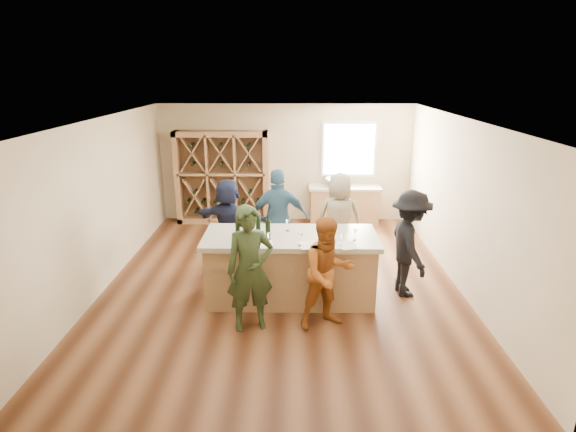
{
  "coord_description": "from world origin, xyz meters",
  "views": [
    {
      "loc": [
        0.2,
        -7.12,
        3.54
      ],
      "look_at": [
        0.1,
        0.2,
        1.15
      ],
      "focal_mm": 28.0,
      "sensor_mm": 36.0,
      "label": 1
    }
  ],
  "objects_px": {
    "tasting_counter_base": "(290,269)",
    "wine_bottle_a": "(238,230)",
    "person_server": "(409,244)",
    "person_far_right": "(339,220)",
    "wine_bottle_d": "(268,230)",
    "person_near_right": "(328,273)",
    "wine_bottle_b": "(245,233)",
    "wine_rack": "(222,178)",
    "sink": "(336,182)",
    "person_near_left": "(250,269)",
    "wine_bottle_c": "(258,228)",
    "person_far_mid": "(279,218)",
    "person_far_left": "(229,222)"
  },
  "relations": [
    {
      "from": "wine_bottle_c",
      "to": "person_far_mid",
      "type": "xyz_separation_m",
      "value": [
        0.27,
        1.38,
        -0.31
      ]
    },
    {
      "from": "wine_bottle_b",
      "to": "person_server",
      "type": "relative_size",
      "value": 0.17
    },
    {
      "from": "wine_rack",
      "to": "tasting_counter_base",
      "type": "height_order",
      "value": "wine_rack"
    },
    {
      "from": "wine_bottle_d",
      "to": "person_far_mid",
      "type": "distance_m",
      "value": 1.52
    },
    {
      "from": "wine_bottle_b",
      "to": "person_server",
      "type": "distance_m",
      "value": 2.65
    },
    {
      "from": "tasting_counter_base",
      "to": "wine_bottle_a",
      "type": "bearing_deg",
      "value": -167.07
    },
    {
      "from": "person_near_left",
      "to": "person_near_right",
      "type": "relative_size",
      "value": 1.11
    },
    {
      "from": "wine_bottle_a",
      "to": "wine_bottle_d",
      "type": "bearing_deg",
      "value": 0.32
    },
    {
      "from": "tasting_counter_base",
      "to": "person_near_right",
      "type": "height_order",
      "value": "person_near_right"
    },
    {
      "from": "tasting_counter_base",
      "to": "person_far_right",
      "type": "xyz_separation_m",
      "value": [
        0.89,
        1.34,
        0.39
      ]
    },
    {
      "from": "wine_bottle_c",
      "to": "person_near_left",
      "type": "distance_m",
      "value": 0.89
    },
    {
      "from": "wine_bottle_d",
      "to": "person_far_right",
      "type": "height_order",
      "value": "person_far_right"
    },
    {
      "from": "wine_bottle_b",
      "to": "person_near_right",
      "type": "bearing_deg",
      "value": -24.01
    },
    {
      "from": "person_near_left",
      "to": "person_far_mid",
      "type": "relative_size",
      "value": 0.99
    },
    {
      "from": "wine_bottle_a",
      "to": "wine_bottle_c",
      "type": "bearing_deg",
      "value": 19.79
    },
    {
      "from": "wine_bottle_b",
      "to": "person_far_right",
      "type": "height_order",
      "value": "person_far_right"
    },
    {
      "from": "sink",
      "to": "person_far_left",
      "type": "height_order",
      "value": "person_far_left"
    },
    {
      "from": "wine_rack",
      "to": "wine_bottle_d",
      "type": "height_order",
      "value": "wine_rack"
    },
    {
      "from": "person_far_mid",
      "to": "wine_bottle_b",
      "type": "bearing_deg",
      "value": 67.59
    },
    {
      "from": "tasting_counter_base",
      "to": "wine_bottle_d",
      "type": "relative_size",
      "value": 8.35
    },
    {
      "from": "person_server",
      "to": "person_far_right",
      "type": "relative_size",
      "value": 0.99
    },
    {
      "from": "person_near_left",
      "to": "sink",
      "type": "bearing_deg",
      "value": 56.11
    },
    {
      "from": "wine_bottle_d",
      "to": "person_server",
      "type": "relative_size",
      "value": 0.18
    },
    {
      "from": "sink",
      "to": "wine_bottle_b",
      "type": "height_order",
      "value": "wine_bottle_b"
    },
    {
      "from": "wine_rack",
      "to": "person_far_right",
      "type": "height_order",
      "value": "wine_rack"
    },
    {
      "from": "wine_bottle_c",
      "to": "person_near_right",
      "type": "distance_m",
      "value": 1.34
    },
    {
      "from": "wine_bottle_c",
      "to": "person_far_mid",
      "type": "relative_size",
      "value": 0.16
    },
    {
      "from": "person_near_right",
      "to": "tasting_counter_base",
      "type": "bearing_deg",
      "value": 101.16
    },
    {
      "from": "wine_bottle_b",
      "to": "wine_rack",
      "type": "bearing_deg",
      "value": 103.32
    },
    {
      "from": "sink",
      "to": "person_near_left",
      "type": "relative_size",
      "value": 0.3
    },
    {
      "from": "person_far_mid",
      "to": "person_far_right",
      "type": "xyz_separation_m",
      "value": [
        1.12,
        0.03,
        -0.04
      ]
    },
    {
      "from": "person_server",
      "to": "person_far_mid",
      "type": "distance_m",
      "value": 2.42
    },
    {
      "from": "wine_rack",
      "to": "person_near_left",
      "type": "relative_size",
      "value": 1.21
    },
    {
      "from": "wine_bottle_b",
      "to": "sink",
      "type": "bearing_deg",
      "value": 66.89
    },
    {
      "from": "wine_bottle_d",
      "to": "wine_rack",
      "type": "bearing_deg",
      "value": 108.1
    },
    {
      "from": "wine_rack",
      "to": "person_server",
      "type": "distance_m",
      "value": 5.11
    },
    {
      "from": "person_near_left",
      "to": "person_far_left",
      "type": "distance_m",
      "value": 2.39
    },
    {
      "from": "sink",
      "to": "person_far_mid",
      "type": "bearing_deg",
      "value": -117.55
    },
    {
      "from": "wine_bottle_c",
      "to": "person_far_left",
      "type": "relative_size",
      "value": 0.18
    },
    {
      "from": "sink",
      "to": "person_near_left",
      "type": "xyz_separation_m",
      "value": [
        -1.61,
        -4.65,
        -0.1
      ]
    },
    {
      "from": "person_near_left",
      "to": "wine_bottle_d",
      "type": "bearing_deg",
      "value": 58.48
    },
    {
      "from": "wine_bottle_d",
      "to": "wine_bottle_c",
      "type": "bearing_deg",
      "value": 145.68
    },
    {
      "from": "wine_bottle_c",
      "to": "person_near_right",
      "type": "height_order",
      "value": "person_near_right"
    },
    {
      "from": "sink",
      "to": "wine_bottle_d",
      "type": "distance_m",
      "value": 4.18
    },
    {
      "from": "sink",
      "to": "wine_bottle_c",
      "type": "xyz_separation_m",
      "value": [
        -1.55,
        -3.83,
        0.22
      ]
    },
    {
      "from": "wine_rack",
      "to": "wine_bottle_a",
      "type": "relative_size",
      "value": 7.67
    },
    {
      "from": "person_near_left",
      "to": "person_server",
      "type": "height_order",
      "value": "person_near_left"
    },
    {
      "from": "tasting_counter_base",
      "to": "person_far_right",
      "type": "bearing_deg",
      "value": 56.32
    },
    {
      "from": "wine_bottle_d",
      "to": "person_near_right",
      "type": "height_order",
      "value": "person_near_right"
    },
    {
      "from": "wine_bottle_b",
      "to": "wine_bottle_d",
      "type": "distance_m",
      "value": 0.35
    }
  ]
}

